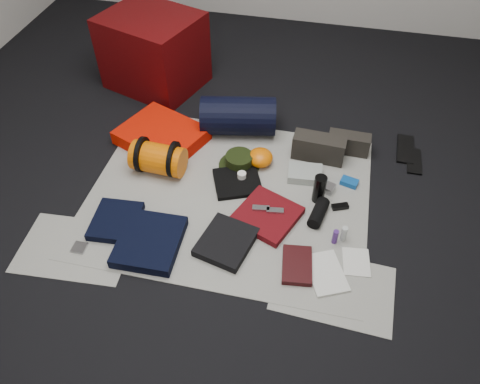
% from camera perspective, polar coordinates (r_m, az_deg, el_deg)
% --- Properties ---
extents(floor, '(4.50, 4.50, 0.02)m').
position_cam_1_polar(floor, '(2.74, -1.37, -0.53)').
color(floor, black).
rests_on(floor, ground).
extents(newspaper_mat, '(1.60, 1.30, 0.01)m').
position_cam_1_polar(newspaper_mat, '(2.73, -1.37, -0.34)').
color(newspaper_mat, '#B2B2A4').
rests_on(newspaper_mat, floor).
extents(newspaper_sheet_front_left, '(0.61, 0.44, 0.00)m').
position_cam_1_polar(newspaper_sheet_front_left, '(2.63, -19.42, -6.43)').
color(newspaper_sheet_front_left, '#B2B2A4').
rests_on(newspaper_sheet_front_left, floor).
extents(newspaper_sheet_front_right, '(0.60, 0.43, 0.00)m').
position_cam_1_polar(newspaper_sheet_front_right, '(2.39, 11.34, -11.42)').
color(newspaper_sheet_front_right, '#B2B2A4').
rests_on(newspaper_sheet_front_right, floor).
extents(red_cabinet, '(0.77, 0.70, 0.53)m').
position_cam_1_polar(red_cabinet, '(3.55, -10.47, 16.52)').
color(red_cabinet, '#4C0506').
rests_on(red_cabinet, floor).
extents(sleeping_pad, '(0.62, 0.57, 0.09)m').
position_cam_1_polar(sleeping_pad, '(3.09, -9.52, 6.79)').
color(sleeping_pad, red).
rests_on(sleeping_pad, newspaper_mat).
extents(stuff_sack, '(0.32, 0.20, 0.18)m').
position_cam_1_polar(stuff_sack, '(2.85, -9.94, 4.03)').
color(stuff_sack, '#DF6003').
rests_on(stuff_sack, newspaper_mat).
extents(sack_strap_left, '(0.02, 0.22, 0.22)m').
position_cam_1_polar(sack_strap_left, '(2.88, -11.85, 4.53)').
color(sack_strap_left, black).
rests_on(sack_strap_left, newspaper_mat).
extents(sack_strap_right, '(0.03, 0.22, 0.22)m').
position_cam_1_polar(sack_strap_right, '(2.81, -8.07, 3.98)').
color(sack_strap_right, black).
rests_on(sack_strap_right, newspaper_mat).
extents(navy_duffel, '(0.52, 0.34, 0.25)m').
position_cam_1_polar(navy_duffel, '(3.08, -0.23, 9.24)').
color(navy_duffel, black).
rests_on(navy_duffel, newspaper_mat).
extents(boonie_brim, '(0.33, 0.33, 0.01)m').
position_cam_1_polar(boonie_brim, '(2.90, -0.09, 3.32)').
color(boonie_brim, black).
rests_on(boonie_brim, newspaper_mat).
extents(boonie_crown, '(0.17, 0.17, 0.08)m').
position_cam_1_polar(boonie_crown, '(2.87, -0.09, 3.91)').
color(boonie_crown, black).
rests_on(boonie_crown, boonie_brim).
extents(hiking_boot_left, '(0.33, 0.14, 0.16)m').
position_cam_1_polar(hiking_boot_left, '(2.94, 9.58, 5.35)').
color(hiking_boot_left, '#28251F').
rests_on(hiking_boot_left, newspaper_mat).
extents(hiking_boot_right, '(0.26, 0.10, 0.13)m').
position_cam_1_polar(hiking_boot_right, '(3.04, 13.10, 5.83)').
color(hiking_boot_right, '#28251F').
rests_on(hiking_boot_right, newspaper_mat).
extents(flip_flop_left, '(0.11, 0.28, 0.02)m').
position_cam_1_polar(flip_flop_left, '(3.19, 19.50, 4.95)').
color(flip_flop_left, black).
rests_on(flip_flop_left, floor).
extents(flip_flop_right, '(0.09, 0.23, 0.01)m').
position_cam_1_polar(flip_flop_right, '(3.13, 20.45, 3.54)').
color(flip_flop_right, black).
rests_on(flip_flop_right, floor).
extents(trousers_navy_a, '(0.27, 0.30, 0.04)m').
position_cam_1_polar(trousers_navy_a, '(2.65, -14.90, -3.43)').
color(trousers_navy_a, black).
rests_on(trousers_navy_a, newspaper_mat).
extents(trousers_navy_b, '(0.33, 0.37, 0.06)m').
position_cam_1_polar(trousers_navy_b, '(2.51, -10.95, -5.95)').
color(trousers_navy_b, black).
rests_on(trousers_navy_b, newspaper_mat).
extents(trousers_charcoal, '(0.32, 0.35, 0.05)m').
position_cam_1_polar(trousers_charcoal, '(2.47, -1.69, -6.10)').
color(trousers_charcoal, black).
rests_on(trousers_charcoal, newspaper_mat).
extents(black_tshirt, '(0.34, 0.33, 0.03)m').
position_cam_1_polar(black_tshirt, '(2.78, -0.32, 1.24)').
color(black_tshirt, black).
rests_on(black_tshirt, newspaper_mat).
extents(red_shirt, '(0.40, 0.40, 0.04)m').
position_cam_1_polar(red_shirt, '(2.59, 3.33, -2.85)').
color(red_shirt, '#5B090E').
rests_on(red_shirt, newspaper_mat).
extents(orange_stuff_sack, '(0.19, 0.19, 0.10)m').
position_cam_1_polar(orange_stuff_sack, '(2.88, 2.49, 4.21)').
color(orange_stuff_sack, '#DF6003').
rests_on(orange_stuff_sack, newspaper_mat).
extents(first_aid_pouch, '(0.21, 0.17, 0.05)m').
position_cam_1_polar(first_aid_pouch, '(2.84, 7.92, 2.23)').
color(first_aid_pouch, gray).
rests_on(first_aid_pouch, newspaper_mat).
extents(water_bottle, '(0.09, 0.09, 0.18)m').
position_cam_1_polar(water_bottle, '(2.67, 9.65, 0.37)').
color(water_bottle, black).
rests_on(water_bottle, newspaper_mat).
extents(speaker, '(0.11, 0.20, 0.07)m').
position_cam_1_polar(speaker, '(2.62, 9.55, -2.51)').
color(speaker, black).
rests_on(speaker, newspaper_mat).
extents(compact_camera, '(0.13, 0.10, 0.04)m').
position_cam_1_polar(compact_camera, '(2.78, 10.29, 0.66)').
color(compact_camera, '#9D9DA1').
rests_on(compact_camera, newspaper_mat).
extents(cyan_case, '(0.11, 0.09, 0.03)m').
position_cam_1_polar(cyan_case, '(2.85, 13.18, 1.18)').
color(cyan_case, '#0E4890').
rests_on(cyan_case, newspaper_mat).
extents(toiletry_purple, '(0.04, 0.04, 0.09)m').
position_cam_1_polar(toiletry_purple, '(2.51, 11.52, -5.36)').
color(toiletry_purple, '#45226F').
rests_on(toiletry_purple, newspaper_mat).
extents(toiletry_clear, '(0.03, 0.03, 0.10)m').
position_cam_1_polar(toiletry_clear, '(2.53, 12.54, -4.99)').
color(toiletry_clear, '#B2B7B2').
rests_on(toiletry_clear, newspaper_mat).
extents(paperback_book, '(0.18, 0.25, 0.03)m').
position_cam_1_polar(paperback_book, '(2.41, 6.96, -8.83)').
color(paperback_book, black).
rests_on(paperback_book, newspaper_mat).
extents(map_booklet, '(0.26, 0.30, 0.01)m').
position_cam_1_polar(map_booklet, '(2.42, 10.40, -9.67)').
color(map_booklet, silver).
rests_on(map_booklet, newspaper_mat).
extents(map_printout, '(0.15, 0.19, 0.01)m').
position_cam_1_polar(map_printout, '(2.49, 13.99, -8.27)').
color(map_printout, silver).
rests_on(map_printout, newspaper_mat).
extents(sunglasses, '(0.10, 0.07, 0.02)m').
position_cam_1_polar(sunglasses, '(2.71, 12.10, -1.74)').
color(sunglasses, black).
rests_on(sunglasses, newspaper_mat).
extents(key_cluster, '(0.07, 0.07, 0.01)m').
position_cam_1_polar(key_cluster, '(2.61, -18.99, -6.43)').
color(key_cluster, '#9D9DA1').
rests_on(key_cluster, newspaper_mat).
extents(tape_roll, '(0.05, 0.05, 0.03)m').
position_cam_1_polar(tape_roll, '(2.77, 0.22, 2.06)').
color(tape_roll, white).
rests_on(tape_roll, black_tshirt).
extents(energy_bar_a, '(0.10, 0.05, 0.01)m').
position_cam_1_polar(energy_bar_a, '(2.59, 2.56, -1.98)').
color(energy_bar_a, '#9D9DA1').
rests_on(energy_bar_a, red_shirt).
extents(energy_bar_b, '(0.10, 0.05, 0.01)m').
position_cam_1_polar(energy_bar_b, '(2.58, 4.30, -2.26)').
color(energy_bar_b, '#9D9DA1').
rests_on(energy_bar_b, red_shirt).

